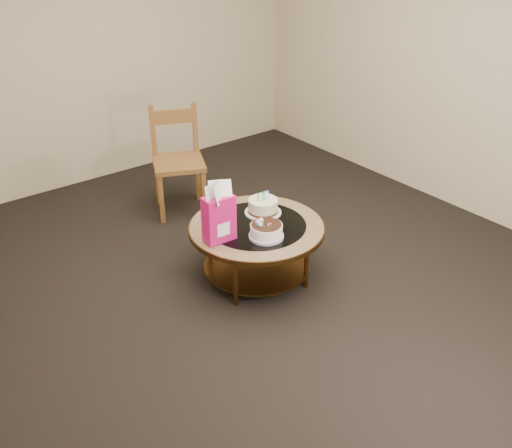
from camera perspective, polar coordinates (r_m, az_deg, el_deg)
ground at (r=4.48m, az=0.06°, el=-5.16°), size 5.00×5.00×0.00m
room_walls at (r=3.83m, az=0.07°, el=14.26°), size 4.52×5.02×2.61m
coffee_table at (r=4.28m, az=0.06°, el=-0.98°), size 1.02×1.02×0.46m
decorated_cake at (r=4.05m, az=1.02°, el=-0.75°), size 0.25×0.25×0.15m
cream_cake at (r=4.37m, az=0.71°, el=1.76°), size 0.28×0.28×0.18m
gift_bag at (r=3.95m, az=-3.75°, el=1.14°), size 0.23×0.17×0.44m
pillar_candle at (r=4.40m, az=-3.22°, el=1.46°), size 0.11×0.11×0.08m
dining_chair at (r=5.29m, az=-7.82°, el=6.34°), size 0.60×0.60×0.98m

